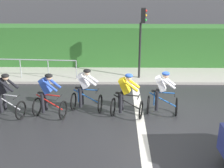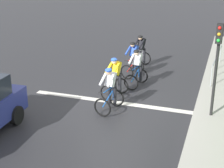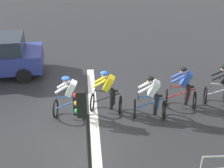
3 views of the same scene
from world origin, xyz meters
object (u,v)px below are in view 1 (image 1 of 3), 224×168
(cyclist_fourth, at_px, (126,97))
(cyclist_lead, at_px, (6,97))
(traffic_light_near_crossing, at_px, (142,33))
(cyclist_mid, at_px, (85,91))
(cyclist_second, at_px, (48,97))
(cyclist_trailing, at_px, (162,94))
(pedestrian_railing_kerbside, at_px, (34,64))

(cyclist_fourth, bearing_deg, cyclist_lead, 90.75)
(cyclist_lead, height_order, traffic_light_near_crossing, traffic_light_near_crossing)
(cyclist_mid, distance_m, traffic_light_near_crossing, 4.24)
(cyclist_second, height_order, cyclist_fourth, same)
(cyclist_trailing, xyz_separation_m, traffic_light_near_crossing, (3.54, 0.51, 1.43))
(cyclist_fourth, distance_m, pedestrian_railing_kerbside, 5.54)
(cyclist_lead, height_order, cyclist_trailing, same)
(traffic_light_near_crossing, distance_m, pedestrian_railing_kerbside, 5.13)
(cyclist_second, relative_size, traffic_light_near_crossing, 0.50)
(pedestrian_railing_kerbside, bearing_deg, cyclist_trailing, -122.30)
(cyclist_lead, relative_size, cyclist_mid, 1.00)
(cyclist_second, height_order, traffic_light_near_crossing, traffic_light_near_crossing)
(cyclist_mid, xyz_separation_m, traffic_light_near_crossing, (3.29, -2.27, 1.43))
(cyclist_trailing, relative_size, pedestrian_railing_kerbside, 0.42)
(cyclist_second, bearing_deg, pedestrian_railing_kerbside, 20.62)
(cyclist_fourth, relative_size, traffic_light_near_crossing, 0.50)
(cyclist_lead, bearing_deg, cyclist_trailing, -87.07)
(cyclist_lead, distance_m, cyclist_fourth, 4.25)
(cyclist_fourth, height_order, cyclist_trailing, same)
(cyclist_mid, bearing_deg, cyclist_lead, 100.96)
(cyclist_trailing, bearing_deg, cyclist_second, 93.69)
(cyclist_lead, distance_m, cyclist_second, 1.49)
(cyclist_lead, relative_size, cyclist_fourth, 1.00)
(traffic_light_near_crossing, xyz_separation_m, pedestrian_railing_kerbside, (-0.10, 4.93, -1.42))
(cyclist_mid, bearing_deg, cyclist_trailing, -95.19)
(cyclist_second, height_order, pedestrian_railing_kerbside, cyclist_second)
(cyclist_second, xyz_separation_m, cyclist_fourth, (0.03, -2.76, 0.00))
(cyclist_fourth, bearing_deg, cyclist_trailing, -80.03)
(cyclist_mid, height_order, pedestrian_railing_kerbside, cyclist_mid)
(cyclist_second, xyz_separation_m, pedestrian_railing_kerbside, (3.70, 1.39, 0.01))
(cyclist_trailing, bearing_deg, cyclist_lead, 92.93)
(cyclist_trailing, distance_m, pedestrian_railing_kerbside, 6.44)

